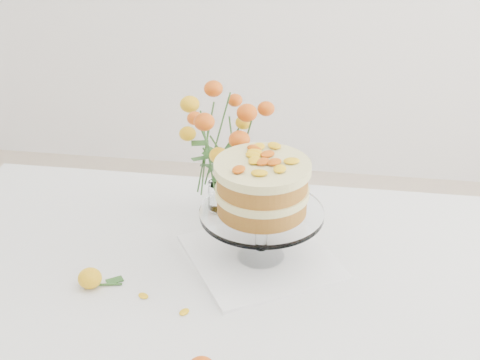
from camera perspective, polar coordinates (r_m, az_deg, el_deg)
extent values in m
cube|color=tan|center=(1.56, -2.88, -8.81)|extent=(1.40, 0.90, 0.04)
cylinder|color=tan|center=(2.24, -16.76, -9.02)|extent=(0.06, 0.06, 0.71)
cylinder|color=tan|center=(2.09, 16.77, -12.05)|extent=(0.06, 0.06, 0.71)
cube|color=white|center=(1.54, -2.90, -8.13)|extent=(1.42, 0.92, 0.01)
cube|color=white|center=(1.98, -0.30, -2.66)|extent=(1.42, 0.01, 0.20)
cube|color=white|center=(1.59, 1.79, -6.59)|extent=(0.43, 0.43, 0.01)
cylinder|color=white|center=(1.55, 1.83, -4.43)|extent=(0.03, 0.03, 0.09)
cylinder|color=white|center=(1.52, 1.86, -2.79)|extent=(0.28, 0.28, 0.01)
cylinder|color=#A97B26|center=(1.51, 1.88, -1.93)|extent=(0.25, 0.25, 0.04)
cylinder|color=#EAE897|center=(1.49, 1.89, -0.96)|extent=(0.26, 0.26, 0.02)
cylinder|color=#A97B26|center=(1.48, 1.91, 0.04)|extent=(0.25, 0.25, 0.04)
cylinder|color=#EAE897|center=(1.46, 1.93, 1.09)|extent=(0.26, 0.26, 0.02)
cylinder|color=white|center=(1.77, -1.60, -2.64)|extent=(0.06, 0.06, 0.01)
cylinder|color=white|center=(1.74, -1.62, -1.42)|extent=(0.07, 0.07, 0.08)
ellipsoid|color=#FFAD16|center=(1.53, -12.69, -8.18)|extent=(0.05, 0.05, 0.05)
cylinder|color=#315D25|center=(1.53, -11.23, -8.78)|extent=(0.06, 0.02, 0.01)
ellipsoid|color=yellow|center=(1.49, -8.25, -9.77)|extent=(0.03, 0.02, 0.00)
ellipsoid|color=yellow|center=(1.44, -4.78, -11.17)|extent=(0.03, 0.02, 0.00)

